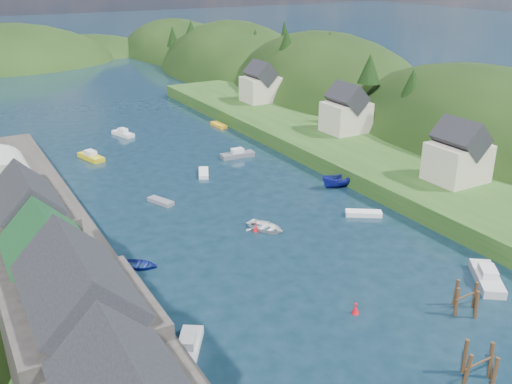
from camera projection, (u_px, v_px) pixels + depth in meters
ground at (184, 169)px, 86.59m from camera, size 600.00×600.00×0.00m
hillside_right at (325, 135)px, 130.21m from camera, size 36.00×245.56×48.00m
far_hills at (43, 91)px, 191.00m from camera, size 103.00×68.00×44.00m
hill_trees at (151, 82)px, 93.33m from camera, size 91.60×146.25×12.35m
quay_left at (68, 302)px, 51.01m from camera, size 12.00×110.00×2.00m
quayside_buildings at (73, 331)px, 36.85m from camera, size 8.00×35.84×12.90m
boat_sheds at (6, 193)px, 63.78m from camera, size 7.00×21.00×7.50m
terrace_right at (356, 154)px, 89.60m from camera, size 16.00×120.00×2.40m
right_bank_cottages at (340, 112)px, 95.96m from camera, size 9.00×59.24×8.41m
piling_cluster_near at (479, 369)px, 42.12m from camera, size 3.15×2.94×3.73m
piling_cluster_far at (466, 301)px, 50.97m from camera, size 2.82×2.67×3.31m
channel_buoy_near at (356, 309)px, 50.90m from camera, size 0.70×0.70×1.10m
channel_buoy_far at (256, 228)px, 66.49m from camera, size 0.70×0.70×1.10m
moored_boats at (288, 241)px, 62.90m from camera, size 37.88×90.66×2.14m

